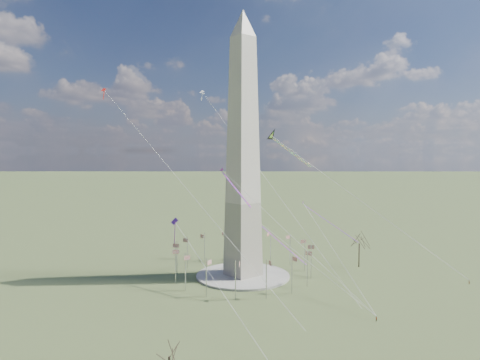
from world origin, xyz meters
TOP-DOWN VIEW (x-y plane):
  - ground at (0.00, 0.00)m, footprint 2000.00×2000.00m
  - plaza at (0.00, 0.00)m, footprint 36.00×36.00m
  - washington_monument at (0.00, 0.00)m, footprint 15.56×15.56m
  - flagpole_ring at (-0.00, -0.00)m, footprint 54.40×54.40m
  - tree_near at (46.17, -20.30)m, footprint 8.57×8.57m
  - tree_far at (-61.16, -50.17)m, footprint 5.64×5.64m
  - person_east at (57.64, -59.56)m, footprint 0.64×0.47m
  - person_centre at (1.69, -57.56)m, footprint 0.93×0.59m
  - kite_delta_black at (30.64, 15.19)m, footprint 12.27×20.79m
  - kite_diamond_purple at (-25.94, 6.93)m, footprint 1.85×3.01m
  - kite_streamer_left at (27.19, -15.83)m, footprint 11.68×20.41m
  - kite_streamer_mid at (-9.79, -5.58)m, footprint 2.62×18.65m
  - kite_streamer_right at (20.69, 4.55)m, footprint 7.50×23.51m
  - kite_small_red at (-39.25, 36.14)m, footprint 1.67×1.47m
  - kite_small_white at (11.33, 43.86)m, footprint 1.91×1.69m

SIDE VIEW (x-z plane):
  - ground at x=0.00m, z-range 0.00..0.00m
  - plaza at x=0.00m, z-range 0.00..0.80m
  - person_centre at x=1.69m, z-range 0.00..1.47m
  - person_east at x=57.64m, z-range 0.00..1.60m
  - tree_far at x=-61.16m, z-range 2.09..11.95m
  - flagpole_ring at x=0.00m, z-range 0.77..13.77m
  - tree_near at x=46.17m, z-range 3.19..18.19m
  - kite_streamer_right at x=20.69m, z-range 4.31..20.77m
  - kite_diamond_purple at x=-25.94m, z-range 17.56..27.18m
  - kite_streamer_left at x=27.19m, z-range 14.97..30.36m
  - kite_streamer_mid at x=-9.79m, z-range 30.52..43.32m
  - washington_monument at x=0.00m, z-range -2.05..97.95m
  - kite_delta_black at x=30.64m, z-range 45.90..62.98m
  - kite_small_red at x=-39.25m, z-range 69.17..73.58m
  - kite_small_white at x=11.33m, z-range 73.14..78.25m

